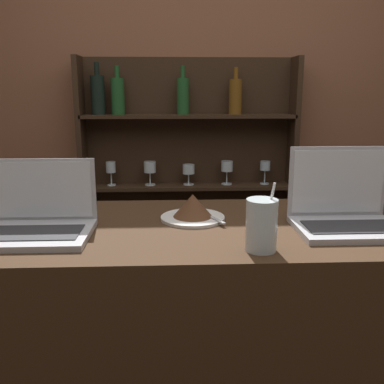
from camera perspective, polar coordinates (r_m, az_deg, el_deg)
bar_counter at (r=1.62m, az=4.45°, el=-22.60°), size 1.70×0.65×1.06m
back_wall at (r=2.64m, az=1.22°, el=10.50°), size 7.00×0.06×2.70m
back_shelf at (r=2.62m, az=-0.78°, el=0.47°), size 1.27×0.18×1.67m
laptop_near at (r=1.35m, az=-20.18°, el=-3.49°), size 0.33×0.25×0.21m
laptop_far at (r=1.41m, az=19.71°, el=-2.39°), size 0.32×0.24×0.24m
cake_plate at (r=1.41m, az=0.11°, el=-2.25°), size 0.21×0.21×0.09m
water_glass at (r=1.15m, az=9.25°, el=-4.37°), size 0.08×0.08×0.18m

